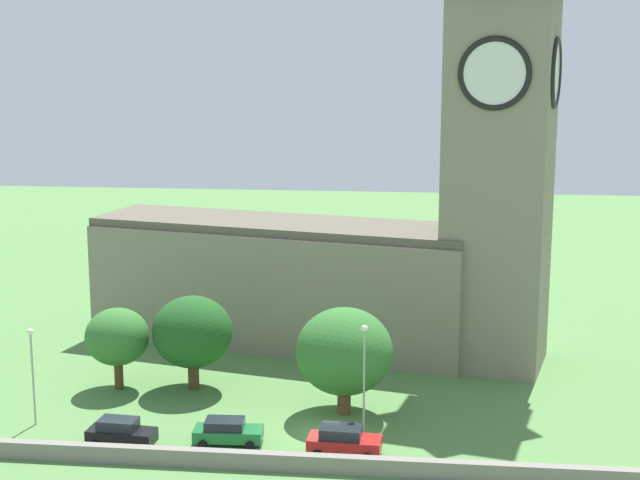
# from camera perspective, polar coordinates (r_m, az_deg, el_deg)

# --- Properties ---
(ground_plane) EXTENTS (200.00, 200.00, 0.00)m
(ground_plane) POSITION_cam_1_polar(r_m,az_deg,el_deg) (78.43, 1.38, -7.37)
(ground_plane) COLOR #517F42
(church) EXTENTS (40.61, 17.75, 34.13)m
(church) POSITION_cam_1_polar(r_m,az_deg,el_deg) (79.42, 2.66, 0.45)
(church) COLOR gray
(church) RESTS_ON ground
(quay_barrier) EXTENTS (50.12, 0.70, 1.10)m
(quay_barrier) POSITION_cam_1_polar(r_m,az_deg,el_deg) (58.81, -0.48, -13.26)
(quay_barrier) COLOR gray
(quay_barrier) RESTS_ON ground
(car_black) EXTENTS (4.46, 2.32, 1.88)m
(car_black) POSITION_cam_1_polar(r_m,az_deg,el_deg) (63.38, -11.88, -11.27)
(car_black) COLOR black
(car_black) RESTS_ON ground
(car_green) EXTENTS (4.54, 2.40, 1.66)m
(car_green) POSITION_cam_1_polar(r_m,az_deg,el_deg) (62.86, -5.58, -11.38)
(car_green) COLOR #1E6B38
(car_green) RESTS_ON ground
(car_red) EXTENTS (4.70, 2.48, 1.91)m
(car_red) POSITION_cam_1_polar(r_m,az_deg,el_deg) (60.83, 1.43, -11.99)
(car_red) COLOR red
(car_red) RESTS_ON ground
(streetlamp_west_end) EXTENTS (0.44, 0.44, 6.80)m
(streetlamp_west_end) POSITION_cam_1_polar(r_m,az_deg,el_deg) (67.22, -16.92, -6.94)
(streetlamp_west_end) COLOR #9EA0A5
(streetlamp_west_end) RESTS_ON ground
(streetlamp_west_mid) EXTENTS (0.44, 0.44, 7.66)m
(streetlamp_west_mid) POSITION_cam_1_polar(r_m,az_deg,el_deg) (62.22, 2.67, -7.44)
(streetlamp_west_mid) COLOR #9EA0A5
(streetlamp_west_mid) RESTS_ON ground
(tree_by_tower) EXTENTS (4.79, 4.79, 6.24)m
(tree_by_tower) POSITION_cam_1_polar(r_m,az_deg,el_deg) (72.90, -12.09, -5.72)
(tree_by_tower) COLOR brown
(tree_by_tower) RESTS_ON ground
(tree_riverside_east) EXTENTS (6.77, 6.77, 7.60)m
(tree_riverside_east) POSITION_cam_1_polar(r_m,az_deg,el_deg) (66.35, 1.47, -6.71)
(tree_riverside_east) COLOR brown
(tree_riverside_east) RESTS_ON ground
(tree_churchyard) EXTENTS (5.99, 5.99, 7.17)m
(tree_churchyard) POSITION_cam_1_polar(r_m,az_deg,el_deg) (71.79, -7.67, -5.50)
(tree_churchyard) COLOR brown
(tree_churchyard) RESTS_ON ground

